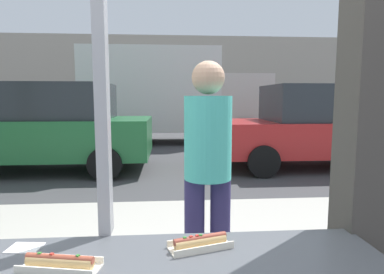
% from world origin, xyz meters
% --- Properties ---
extents(ground_plane, '(60.00, 60.00, 0.00)m').
position_xyz_m(ground_plane, '(0.00, 8.00, 0.00)').
color(ground_plane, '#424244').
extents(sidewalk_strip, '(16.00, 2.80, 0.16)m').
position_xyz_m(sidewalk_strip, '(0.00, 1.60, 0.08)').
color(sidewalk_strip, '#B2ADA3').
rests_on(sidewalk_strip, ground).
extents(window_wall, '(2.87, 0.20, 2.90)m').
position_xyz_m(window_wall, '(0.00, 0.08, 1.80)').
color(window_wall, '#423D38').
rests_on(window_wall, ground).
extents(building_facade_far, '(28.00, 1.20, 5.24)m').
position_xyz_m(building_facade_far, '(0.00, 18.92, 2.62)').
color(building_facade_far, '#A89E8E').
rests_on(building_facade_far, ground).
extents(hotdog_tray_near, '(0.28, 0.15, 0.05)m').
position_xyz_m(hotdog_tray_near, '(-0.10, -0.22, 0.99)').
color(hotdog_tray_near, silver).
rests_on(hotdog_tray_near, window_counter).
extents(hotdog_tray_far, '(0.26, 0.16, 0.05)m').
position_xyz_m(hotdog_tray_far, '(0.39, -0.10, 0.99)').
color(hotdog_tray_far, beige).
rests_on(hotdog_tray_far, window_counter).
extents(napkin_wrapper, '(0.13, 0.10, 0.00)m').
position_xyz_m(napkin_wrapper, '(-0.28, -0.05, 0.97)').
color(napkin_wrapper, white).
rests_on(napkin_wrapper, window_counter).
extents(parked_car_green, '(4.18, 2.08, 1.86)m').
position_xyz_m(parked_car_green, '(-2.17, 5.75, 0.93)').
color(parked_car_green, '#236B38').
rests_on(parked_car_green, ground).
extents(parked_car_red, '(4.49, 2.07, 1.84)m').
position_xyz_m(parked_car_red, '(3.56, 5.75, 0.92)').
color(parked_car_red, red).
rests_on(parked_car_red, ground).
extents(box_truck, '(6.28, 2.44, 3.19)m').
position_xyz_m(box_truck, '(0.38, 10.11, 1.70)').
color(box_truck, silver).
rests_on(box_truck, ground).
extents(pedestrian, '(0.32, 0.32, 1.63)m').
position_xyz_m(pedestrian, '(0.53, 0.87, 1.09)').
color(pedestrian, navy).
rests_on(pedestrian, sidewalk_strip).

